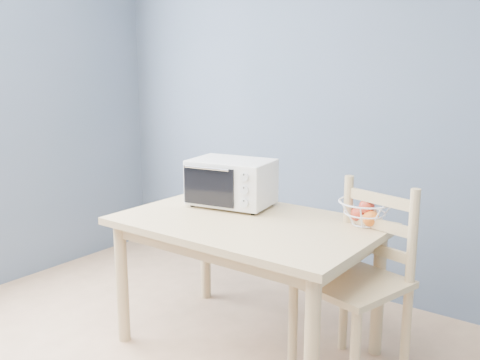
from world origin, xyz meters
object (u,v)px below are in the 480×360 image
Objects in this scene: toaster_oven at (229,181)px; dining_chair at (357,284)px; fruit_basket at (366,212)px; dining_table at (247,238)px.

toaster_oven is 0.53× the size of dining_chair.
toaster_oven is 1.55× the size of fruit_basket.
dining_table is 1.39× the size of dining_chair.
toaster_oven reaches higher than dining_chair.
toaster_oven is (-0.28, 0.19, 0.25)m from dining_table.
toaster_oven is at bearing -172.22° from fruit_basket.
toaster_oven reaches higher than dining_table.
dining_table is at bearing -151.02° from fruit_basket.
dining_table is 0.66m from fruit_basket.
toaster_oven is at bearing -171.36° from dining_chair.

